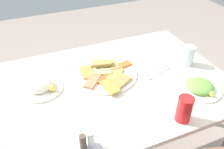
% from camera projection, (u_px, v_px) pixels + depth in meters
% --- Properties ---
extents(dining_table, '(1.17, 0.85, 0.75)m').
position_uv_depth(dining_table, '(117.00, 94.00, 1.32)').
color(dining_table, silver).
rests_on(dining_table, ground_plane).
extents(pide_platter, '(0.35, 0.37, 0.05)m').
position_uv_depth(pide_platter, '(105.00, 74.00, 1.31)').
color(pide_platter, white).
rests_on(pide_platter, dining_table).
extents(salad_plate_greens, '(0.22, 0.22, 0.05)m').
position_uv_depth(salad_plate_greens, '(200.00, 87.00, 1.20)').
color(salad_plate_greens, white).
rests_on(salad_plate_greens, dining_table).
extents(salad_plate_rice, '(0.22, 0.22, 0.07)m').
position_uv_depth(salad_plate_rice, '(41.00, 86.00, 1.20)').
color(salad_plate_rice, white).
rests_on(salad_plate_rice, dining_table).
extents(soda_can, '(0.09, 0.09, 0.12)m').
position_uv_depth(soda_can, '(184.00, 109.00, 1.02)').
color(soda_can, red).
rests_on(soda_can, dining_table).
extents(drinking_glass, '(0.07, 0.07, 0.11)m').
position_uv_depth(drinking_glass, '(189.00, 56.00, 1.37)').
color(drinking_glass, silver).
rests_on(drinking_glass, dining_table).
extents(paper_napkin, '(0.16, 0.16, 0.00)m').
position_uv_depth(paper_napkin, '(157.00, 72.00, 1.34)').
color(paper_napkin, white).
rests_on(paper_napkin, dining_table).
extents(fork, '(0.17, 0.07, 0.00)m').
position_uv_depth(fork, '(155.00, 69.00, 1.35)').
color(fork, silver).
rests_on(fork, paper_napkin).
extents(spoon, '(0.18, 0.07, 0.00)m').
position_uv_depth(spoon, '(159.00, 73.00, 1.32)').
color(spoon, silver).
rests_on(spoon, paper_napkin).
extents(condiment_caddy, '(0.10, 0.10, 0.08)m').
position_uv_depth(condiment_caddy, '(87.00, 144.00, 0.92)').
color(condiment_caddy, '#B2B2B7').
rests_on(condiment_caddy, dining_table).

